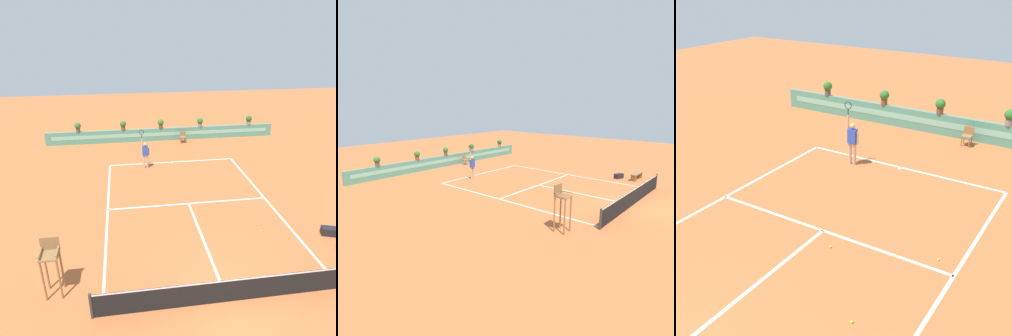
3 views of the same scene
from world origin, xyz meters
The scene contains 16 objects.
ground_plane centered at (0.00, 6.00, 0.00)m, with size 60.00×60.00×0.00m, color #BC6033.
court_lines centered at (0.00, 6.72, 0.00)m, with size 8.32×11.94×0.01m.
net centered at (0.00, 0.00, 0.51)m, with size 8.92×0.10×1.00m.
back_wall_barrier centered at (0.00, 16.39, 0.50)m, with size 18.00×0.21×1.00m.
umpire_chair centered at (-5.71, 1.26, 1.34)m, with size 0.60×0.60×2.14m.
ball_kid_chair centered at (1.45, 15.66, 0.48)m, with size 0.44×0.44×0.85m.
gear_bag centered at (5.55, 2.90, 0.18)m, with size 0.70×0.36×0.36m, color black.
tennis_player centered at (-1.82, 11.15, 1.05)m, with size 0.62×0.24×2.58m.
tennis_ball_near_baseline centered at (0.69, 5.78, 0.03)m, with size 0.07×0.07×0.07m, color #CCE033.
tennis_ball_mid_court centered at (2.73, 3.58, 0.03)m, with size 0.07×0.07×0.07m, color #CCE033.
tennis_ball_by_sideline centered at (3.52, 6.82, 0.03)m, with size 0.07×0.07×0.07m, color #CCE033.
potted_plant_centre centered at (-0.18, 16.39, 1.41)m, with size 0.48×0.48×0.72m.
potted_plant_right centered at (2.96, 16.39, 1.41)m, with size 0.48×0.48×0.72m.
potted_plant_far_right centered at (7.03, 16.39, 1.41)m, with size 0.48×0.48×0.72m.
potted_plant_far_left centered at (-6.51, 16.39, 1.41)m, with size 0.48×0.48×0.72m.
potted_plant_left centered at (-3.11, 16.39, 1.41)m, with size 0.48×0.48×0.72m.
Camera 1 is at (-3.10, -7.35, 8.35)m, focal length 33.74 mm.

